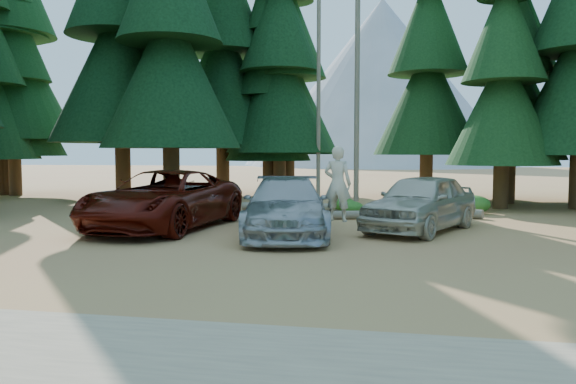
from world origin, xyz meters
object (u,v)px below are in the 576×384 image
Objects in this scene: red_pickup at (164,200)px; frisbee_player at (338,184)px; log_left at (293,207)px; silver_minivan_center at (286,207)px; silver_minivan_right at (421,202)px; log_mid at (428,211)px; log_right at (394,215)px.

frisbee_player is (5.30, -1.07, 0.59)m from red_pickup.
red_pickup is 6.65m from log_left.
red_pickup is 3.90m from silver_minivan_center.
red_pickup is at bearing -147.57° from silver_minivan_right.
silver_minivan_right is at bearing 12.26° from red_pickup.
frisbee_player is at bearing -25.86° from silver_minivan_center.
frisbee_player is 7.59m from log_left.
silver_minivan_center is 1.34× the size of log_left.
silver_minivan_right reaches higher than log_left.
silver_minivan_right reaches higher than log_mid.
log_mid reaches higher than log_left.
log_left is (-1.03, 6.65, -0.65)m from silver_minivan_center.
frisbee_player reaches higher than red_pickup.
log_mid reaches higher than log_right.
log_mid is 1.76m from log_right.
silver_minivan_right reaches higher than log_right.
log_mid is (2.66, 6.22, -1.31)m from frisbee_player.
log_mid is at bearing 37.76° from red_pickup.
log_left is at bearing 136.38° from log_right.
log_right is (2.90, 4.54, -0.65)m from silver_minivan_center.
log_mid is at bearing 44.37° from silver_minivan_center.
red_pickup is at bearing -116.80° from log_left.
silver_minivan_right is 1.20× the size of log_left.
frisbee_player is 0.43× the size of log_right.
log_mid is (4.11, 5.82, -0.64)m from silver_minivan_center.
log_left is 0.90× the size of log_right.
silver_minivan_right reaches higher than silver_minivan_center.
red_pickup reaches higher than silver_minivan_right.
log_left is 5.20m from log_mid.
frisbee_player is at bearing -88.53° from log_mid.
log_right is at bearing 46.98° from silver_minivan_center.
red_pickup is at bearing 159.67° from silver_minivan_center.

